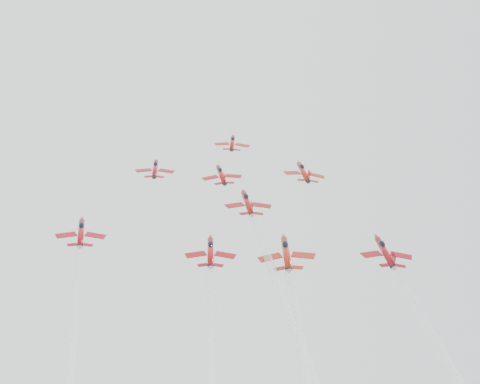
{
  "coord_description": "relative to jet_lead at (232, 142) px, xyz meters",
  "views": [
    {
      "loc": [
        -12.94,
        -129.89,
        138.5
      ],
      "look_at": [
        0.0,
        2.0,
        160.0
      ],
      "focal_mm": 50.0,
      "sensor_mm": 36.0,
      "label": 1
    }
  ],
  "objects": [
    {
      "name": "jet_lead",
      "position": [
        0.0,
        0.0,
        0.0
      ],
      "size": [
        8.75,
        11.01,
        7.63
      ],
      "rotation": [
        0.58,
        0.06,
        -0.08
      ],
      "color": "#AE1910"
    },
    {
      "name": "jet_row2_right",
      "position": [
        14.52,
        -14.9,
        -9.78
      ],
      "size": [
        9.49,
        11.94,
        8.27
      ],
      "rotation": [
        0.58,
        0.07,
        0.09
      ],
      "color": "#A11E0F"
    },
    {
      "name": "jet_center",
      "position": [
        0.56,
        -66.69,
        -43.9
      ],
      "size": [
        9.37,
        85.76,
        56.94
      ],
      "rotation": [
        0.58,
        -0.02,
        0.07
      ],
      "color": "#9E140F"
    },
    {
      "name": "jet_row2_center",
      "position": [
        -3.79,
        -17.02,
        -11.18
      ],
      "size": [
        8.67,
        10.92,
        7.56
      ],
      "rotation": [
        0.58,
        -0.1,
        0.05
      ],
      "color": "#A20F0F"
    },
    {
      "name": "jet_row2_left",
      "position": [
        -18.02,
        -14.7,
        -9.66
      ],
      "size": [
        8.5,
        10.71,
        7.41
      ],
      "rotation": [
        0.58,
        0.01,
        -0.01
      ],
      "color": "maroon"
    }
  ]
}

